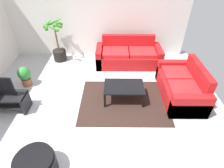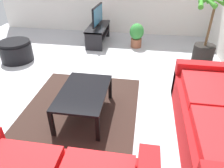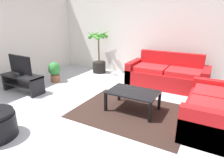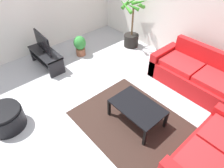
# 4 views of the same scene
# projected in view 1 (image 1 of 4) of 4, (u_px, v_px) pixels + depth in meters

# --- Properties ---
(ground_plane) EXTENTS (6.60, 6.60, 0.00)m
(ground_plane) POSITION_uv_depth(u_px,v_px,m) (91.00, 112.00, 4.24)
(ground_plane) COLOR #B2B2B7
(wall_back) EXTENTS (6.00, 0.06, 2.70)m
(wall_back) POSITION_uv_depth(u_px,v_px,m) (98.00, 17.00, 5.82)
(wall_back) COLOR silver
(wall_back) RESTS_ON ground
(couch_main) EXTENTS (2.10, 0.90, 0.90)m
(couch_main) POSITION_uv_depth(u_px,v_px,m) (128.00, 56.00, 5.87)
(couch_main) COLOR red
(couch_main) RESTS_ON ground
(couch_loveseat) EXTENTS (0.90, 1.69, 0.90)m
(couch_loveseat) POSITION_uv_depth(u_px,v_px,m) (181.00, 86.00, 4.55)
(couch_loveseat) COLOR red
(couch_loveseat) RESTS_ON ground
(tv_stand) EXTENTS (1.10, 0.45, 0.45)m
(tv_stand) POSITION_uv_depth(u_px,v_px,m) (3.00, 100.00, 4.14)
(tv_stand) COLOR black
(tv_stand) RESTS_ON ground
(coffee_table) EXTENTS (0.99, 0.65, 0.41)m
(coffee_table) POSITION_uv_depth(u_px,v_px,m) (124.00, 88.00, 4.41)
(coffee_table) COLOR black
(coffee_table) RESTS_ON ground
(area_rug) EXTENTS (2.20, 1.70, 0.01)m
(area_rug) POSITION_uv_depth(u_px,v_px,m) (124.00, 101.00, 4.55)
(area_rug) COLOR black
(area_rug) RESTS_ON ground
(potted_palm) EXTENTS (0.65, 0.69, 1.41)m
(potted_palm) POSITION_uv_depth(u_px,v_px,m) (58.00, 46.00, 5.97)
(potted_palm) COLOR black
(potted_palm) RESTS_ON ground
(potted_plant_small) EXTENTS (0.34, 0.34, 0.59)m
(potted_plant_small) POSITION_uv_depth(u_px,v_px,m) (25.00, 76.00, 4.92)
(potted_plant_small) COLOR brown
(potted_plant_small) RESTS_ON ground
(ottoman) EXTENTS (0.67, 0.67, 0.44)m
(ottoman) POSITION_uv_depth(u_px,v_px,m) (36.00, 166.00, 2.96)
(ottoman) COLOR black
(ottoman) RESTS_ON ground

